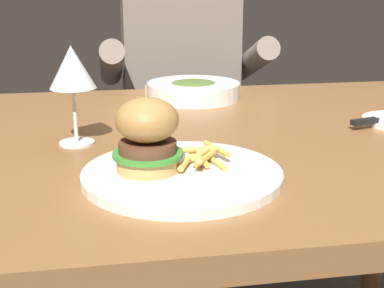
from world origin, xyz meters
The scene contains 8 objects.
dining_table centered at (0.00, 0.00, 0.66)m, with size 1.33×0.93×0.74m.
main_plate centered at (-0.09, -0.23, 0.75)m, with size 0.30×0.30×0.01m, color white.
burger_sandwich centered at (-0.14, -0.22, 0.81)m, with size 0.10×0.10×0.13m.
fries_pile centered at (-0.05, -0.20, 0.77)m, with size 0.09×0.11×0.02m.
wine_glass centered at (-0.25, -0.02, 0.87)m, with size 0.08×0.08×0.18m.
table_knife centered at (0.35, 0.00, 0.75)m, with size 0.19×0.07×0.01m.
soup_bowl centered at (0.02, 0.32, 0.76)m, with size 0.23×0.23×0.05m.
diner_person centered at (0.05, 0.74, 0.56)m, with size 0.51×0.36×1.18m.
Camera 1 is at (-0.20, -0.96, 1.02)m, focal length 50.00 mm.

